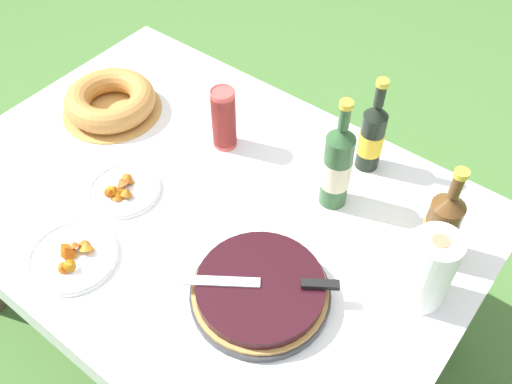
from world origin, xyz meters
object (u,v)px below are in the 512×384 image
at_px(berry_tart, 260,290).
at_px(cup_stack, 224,119).
at_px(snack_plate_left, 73,256).
at_px(cider_bottle_amber, 441,225).
at_px(snack_plate_near, 123,189).
at_px(paper_towel_roll, 429,270).
at_px(bundt_cake, 110,101).
at_px(juice_bottle_red, 372,136).
at_px(serving_knife, 273,283).
at_px(cider_bottle_green, 337,166).

xyz_separation_m(berry_tart, cup_stack, (-0.41, 0.36, 0.07)).
xyz_separation_m(cup_stack, snack_plate_left, (-0.03, -0.56, -0.09)).
bearing_deg(cider_bottle_amber, snack_plate_left, -140.92).
distance_m(snack_plate_near, snack_plate_left, 0.25).
bearing_deg(cup_stack, snack_plate_near, -107.02).
bearing_deg(berry_tart, snack_plate_near, 176.18).
relative_size(snack_plate_left, paper_towel_roll, 1.04).
xyz_separation_m(bundt_cake, juice_bottle_red, (0.77, 0.29, 0.07)).
bearing_deg(juice_bottle_red, paper_towel_roll, -42.99).
distance_m(bundt_cake, cup_stack, 0.40).
distance_m(cider_bottle_amber, juice_bottle_red, 0.34).
relative_size(cup_stack, snack_plate_left, 0.87).
xyz_separation_m(cider_bottle_amber, juice_bottle_red, (-0.29, 0.17, 0.00)).
bearing_deg(serving_knife, paper_towel_roll, -176.44).
distance_m(juice_bottle_red, snack_plate_left, 0.86).
relative_size(snack_plate_near, paper_towel_roll, 0.93).
height_order(cider_bottle_amber, paper_towel_roll, cider_bottle_amber).
distance_m(serving_knife, bundt_cake, 0.85).
distance_m(bundt_cake, paper_towel_roll, 1.10).
relative_size(serving_knife, bundt_cake, 1.01).
relative_size(berry_tart, snack_plate_near, 1.66).
relative_size(snack_plate_near, snack_plate_left, 0.89).
height_order(berry_tart, paper_towel_roll, paper_towel_roll).
bearing_deg(bundt_cake, cider_bottle_amber, 6.48).
height_order(serving_knife, cider_bottle_green, cider_bottle_green).
bearing_deg(bundt_cake, berry_tart, -17.75).
xyz_separation_m(cider_bottle_amber, snack_plate_left, (-0.71, -0.58, -0.10)).
xyz_separation_m(serving_knife, paper_towel_roll, (0.28, 0.22, 0.05)).
bearing_deg(paper_towel_roll, snack_plate_near, -165.83).
relative_size(cup_stack, cider_bottle_green, 0.58).
distance_m(cup_stack, paper_towel_roll, 0.72).
distance_m(serving_knife, paper_towel_roll, 0.36).
bearing_deg(bundt_cake, serving_knife, -16.18).
bearing_deg(cider_bottle_amber, juice_bottle_red, 149.80).
relative_size(cup_stack, snack_plate_near, 0.98).
height_order(juice_bottle_red, paper_towel_roll, juice_bottle_red).
height_order(serving_knife, snack_plate_left, serving_knife).
relative_size(cup_stack, juice_bottle_red, 0.66).
height_order(serving_knife, paper_towel_roll, paper_towel_roll).
height_order(berry_tart, cup_stack, cup_stack).
xyz_separation_m(cup_stack, cider_bottle_green, (0.38, 0.01, 0.03)).
bearing_deg(snack_plate_left, snack_plate_near, 105.49).
bearing_deg(cider_bottle_green, cup_stack, -178.63).
distance_m(serving_knife, snack_plate_left, 0.52).
relative_size(juice_bottle_red, snack_plate_near, 1.49).
height_order(bundt_cake, cider_bottle_green, cider_bottle_green).
bearing_deg(snack_plate_near, paper_towel_roll, 14.17).
bearing_deg(snack_plate_near, cider_bottle_green, 34.92).
xyz_separation_m(bundt_cake, snack_plate_near, (0.29, -0.22, -0.03)).
xyz_separation_m(cup_stack, paper_towel_roll, (0.71, -0.12, 0.01)).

